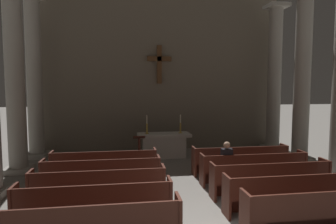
% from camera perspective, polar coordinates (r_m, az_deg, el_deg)
% --- Properties ---
extents(pew_left_row_2, '(3.25, 0.50, 0.95)m').
position_cam_1_polar(pew_left_row_2, '(6.62, -14.06, -16.98)').
color(pew_left_row_2, '#4C2319').
rests_on(pew_left_row_2, ground).
extents(pew_left_row_3, '(3.25, 0.50, 0.95)m').
position_cam_1_polar(pew_left_row_3, '(7.60, -13.28, -14.06)').
color(pew_left_row_3, '#4C2319').
rests_on(pew_left_row_3, ground).
extents(pew_left_row_4, '(3.25, 0.50, 0.95)m').
position_cam_1_polar(pew_left_row_4, '(8.59, -12.69, -11.81)').
color(pew_left_row_4, '#4C2319').
rests_on(pew_left_row_4, ground).
extents(pew_left_row_5, '(3.25, 0.50, 0.95)m').
position_cam_1_polar(pew_left_row_5, '(9.59, -12.24, -10.02)').
color(pew_left_row_5, '#4C2319').
rests_on(pew_left_row_5, ground).
extents(pew_right_row_1, '(3.25, 0.50, 0.95)m').
position_cam_1_polar(pew_right_row_1, '(6.83, 27.85, -16.74)').
color(pew_right_row_1, '#4C2319').
rests_on(pew_right_row_1, ground).
extents(pew_right_row_2, '(3.25, 0.50, 0.95)m').
position_cam_1_polar(pew_right_row_2, '(7.63, 23.07, -14.24)').
color(pew_right_row_2, '#4C2319').
rests_on(pew_right_row_2, ground).
extents(pew_right_row_3, '(3.25, 0.50, 0.95)m').
position_cam_1_polar(pew_right_row_3, '(8.49, 19.32, -12.16)').
color(pew_right_row_3, '#4C2319').
rests_on(pew_right_row_3, ground).
extents(pew_right_row_4, '(3.25, 0.50, 0.95)m').
position_cam_1_polar(pew_right_row_4, '(9.39, 16.31, -10.44)').
color(pew_right_row_4, '#4C2319').
rests_on(pew_right_row_4, ground).
extents(pew_right_row_5, '(3.25, 0.50, 0.95)m').
position_cam_1_polar(pew_right_row_5, '(10.31, 13.85, -8.99)').
color(pew_right_row_5, '#4C2319').
rests_on(pew_right_row_5, ground).
extents(column_left_third, '(0.91, 0.91, 6.62)m').
position_cam_1_polar(column_left_third, '(11.08, -27.64, 5.88)').
color(column_left_third, '#9E998E').
rests_on(column_left_third, ground).
extents(column_right_third, '(0.91, 0.91, 6.62)m').
position_cam_1_polar(column_right_third, '(12.50, 24.66, 5.82)').
color(column_right_third, '#9E998E').
rests_on(column_right_third, ground).
extents(column_left_fourth, '(0.91, 0.91, 6.62)m').
position_cam_1_polar(column_left_fourth, '(13.12, -24.57, 5.76)').
color(column_left_fourth, '#9E998E').
rests_on(column_left_fourth, ground).
extents(column_right_fourth, '(0.91, 0.91, 6.62)m').
position_cam_1_polar(column_right_fourth, '(14.34, 19.96, 5.80)').
color(column_right_fourth, '#9E998E').
rests_on(column_right_fourth, ground).
extents(altar, '(2.20, 0.90, 1.01)m').
position_cam_1_polar(altar, '(12.25, -0.82, -6.37)').
color(altar, '#BCB7AD').
rests_on(altar, ground).
extents(candlestick_left, '(0.16, 0.16, 0.77)m').
position_cam_1_polar(candlestick_left, '(12.05, -4.13, -3.06)').
color(candlestick_left, '#B79338').
rests_on(candlestick_left, altar).
extents(candlestick_right, '(0.16, 0.16, 0.77)m').
position_cam_1_polar(candlestick_right, '(12.24, 2.43, -2.93)').
color(candlestick_right, '#B79338').
rests_on(candlestick_right, altar).
extents(apse_with_cross, '(11.39, 0.46, 7.18)m').
position_cam_1_polar(apse_with_cross, '(13.80, -1.83, 7.66)').
color(apse_with_cross, '#706656').
rests_on(apse_with_cross, ground).
extents(lectern, '(0.44, 0.36, 1.15)m').
position_cam_1_polar(lectern, '(10.98, -5.61, -7.64)').
color(lectern, '#4C2319').
rests_on(lectern, ground).
extents(lone_worshipper, '(0.32, 0.43, 1.32)m').
position_cam_1_polar(lone_worshipper, '(9.04, 11.16, -9.51)').
color(lone_worshipper, '#26262B').
rests_on(lone_worshipper, ground).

